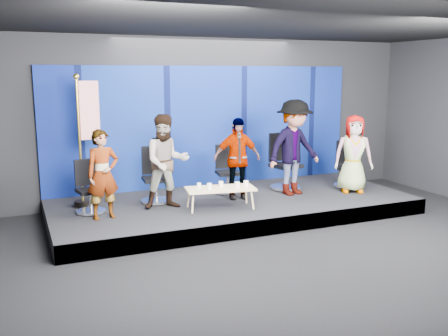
{
  "coord_description": "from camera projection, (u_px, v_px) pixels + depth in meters",
  "views": [
    {
      "loc": [
        -3.92,
        -6.23,
        2.74
      ],
      "look_at": [
        -0.24,
        2.4,
        0.96
      ],
      "focal_mm": 40.0,
      "sensor_mm": 36.0,
      "label": 1
    }
  ],
  "objects": [
    {
      "name": "chair_a",
      "position": [
        89.0,
        195.0,
        8.85
      ],
      "size": [
        0.61,
        0.61,
        0.94
      ],
      "rotation": [
        0.0,
        0.0,
        0.17
      ],
      "color": "silver",
      "rests_on": "riser"
    },
    {
      "name": "coffee_table",
      "position": [
        220.0,
        189.0,
        9.11
      ],
      "size": [
        1.33,
        0.73,
        0.39
      ],
      "rotation": [
        0.0,
        0.0,
        -0.17
      ],
      "color": "tan",
      "rests_on": "riser"
    },
    {
      "name": "room_walls",
      "position": [
        304.0,
        95.0,
        7.2
      ],
      "size": [
        10.02,
        8.02,
        3.51
      ],
      "color": "black",
      "rests_on": "ground"
    },
    {
      "name": "panelist_e",
      "position": [
        353.0,
        154.0,
        10.31
      ],
      "size": [
        0.93,
        0.8,
        1.61
      ],
      "primitive_type": "imported",
      "rotation": [
        0.0,
        0.0,
        -0.44
      ],
      "color": "black",
      "rests_on": "riser"
    },
    {
      "name": "chair_b",
      "position": [
        155.0,
        184.0,
        9.57
      ],
      "size": [
        0.65,
        0.65,
        1.07
      ],
      "rotation": [
        0.0,
        0.0,
        -0.08
      ],
      "color": "silver",
      "rests_on": "riser"
    },
    {
      "name": "chair_e",
      "position": [
        346.0,
        172.0,
        10.89
      ],
      "size": [
        0.74,
        0.74,
        0.99
      ],
      "rotation": [
        0.0,
        0.0,
        -0.44
      ],
      "color": "silver",
      "rests_on": "riser"
    },
    {
      "name": "riser",
      "position": [
        233.0,
        206.0,
        9.88
      ],
      "size": [
        7.0,
        3.0,
        0.3
      ],
      "primitive_type": "cube",
      "color": "black",
      "rests_on": "ground"
    },
    {
      "name": "flag_stand",
      "position": [
        86.0,
        137.0,
        9.17
      ],
      "size": [
        0.55,
        0.32,
        2.44
      ],
      "rotation": [
        0.0,
        0.0,
        0.31
      ],
      "color": "black",
      "rests_on": "riser"
    },
    {
      "name": "panelist_d",
      "position": [
        294.0,
        148.0,
        10.07
      ],
      "size": [
        1.36,
        0.94,
        1.93
      ],
      "primitive_type": "imported",
      "rotation": [
        0.0,
        0.0,
        0.19
      ],
      "color": "black",
      "rests_on": "riser"
    },
    {
      "name": "mug_a",
      "position": [
        199.0,
        185.0,
        9.09
      ],
      "size": [
        0.08,
        0.08,
        0.09
      ],
      "primitive_type": "cylinder",
      "color": "silver",
      "rests_on": "coffee_table"
    },
    {
      "name": "panelist_b",
      "position": [
        166.0,
        162.0,
        9.05
      ],
      "size": [
        0.89,
        0.72,
        1.73
      ],
      "primitive_type": "imported",
      "rotation": [
        0.0,
        0.0,
        -0.08
      ],
      "color": "black",
      "rests_on": "riser"
    },
    {
      "name": "panelist_a",
      "position": [
        103.0,
        175.0,
        8.41
      ],
      "size": [
        0.61,
        0.45,
        1.53
      ],
      "primitive_type": "imported",
      "rotation": [
        0.0,
        0.0,
        0.17
      ],
      "color": "black",
      "rests_on": "riser"
    },
    {
      "name": "chair_d",
      "position": [
        284.0,
        171.0,
        10.66
      ],
      "size": [
        0.78,
        0.78,
        1.19
      ],
      "rotation": [
        0.0,
        0.0,
        0.19
      ],
      "color": "silver",
      "rests_on": "riser"
    },
    {
      "name": "panelist_c",
      "position": [
        237.0,
        158.0,
        9.78
      ],
      "size": [
        0.99,
        0.53,
        1.6
      ],
      "primitive_type": "imported",
      "rotation": [
        0.0,
        0.0,
        -0.16
      ],
      "color": "black",
      "rests_on": "riser"
    },
    {
      "name": "chair_c",
      "position": [
        227.0,
        177.0,
        10.33
      ],
      "size": [
        0.64,
        0.64,
        0.99
      ],
      "rotation": [
        0.0,
        0.0,
        -0.16
      ],
      "color": "silver",
      "rests_on": "riser"
    },
    {
      "name": "mug_d",
      "position": [
        237.0,
        185.0,
        9.09
      ],
      "size": [
        0.09,
        0.09,
        0.11
      ],
      "primitive_type": "cylinder",
      "color": "silver",
      "rests_on": "coffee_table"
    },
    {
      "name": "mug_e",
      "position": [
        246.0,
        183.0,
        9.22
      ],
      "size": [
        0.09,
        0.09,
        0.1
      ],
      "primitive_type": "cylinder",
      "color": "silver",
      "rests_on": "coffee_table"
    },
    {
      "name": "mug_c",
      "position": [
        221.0,
        184.0,
        9.19
      ],
      "size": [
        0.08,
        0.08,
        0.1
      ],
      "primitive_type": "cylinder",
      "color": "silver",
      "rests_on": "coffee_table"
    },
    {
      "name": "backdrop",
      "position": [
        206.0,
        126.0,
        10.92
      ],
      "size": [
        7.0,
        0.08,
        2.6
      ],
      "primitive_type": "cube",
      "color": "#07135D",
      "rests_on": "riser"
    },
    {
      "name": "ground",
      "position": [
        300.0,
        255.0,
        7.65
      ],
      "size": [
        10.0,
        10.0,
        0.0
      ],
      "primitive_type": "plane",
      "color": "black",
      "rests_on": "ground"
    },
    {
      "name": "mug_b",
      "position": [
        209.0,
        186.0,
        8.97
      ],
      "size": [
        0.09,
        0.09,
        0.11
      ],
      "primitive_type": "cylinder",
      "color": "silver",
      "rests_on": "coffee_table"
    }
  ]
}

